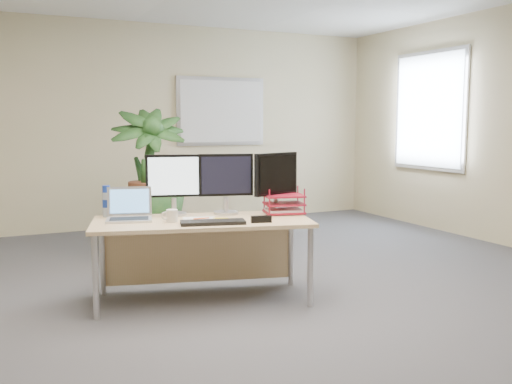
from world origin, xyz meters
name	(u,v)px	position (x,y,z in m)	size (l,w,h in m)	color
floor	(272,318)	(0.00, 0.00, 0.00)	(8.00, 8.00, 0.00)	#454449
back_wall	(136,126)	(0.00, 4.00, 1.35)	(7.00, 0.04, 2.70)	#C8BE8D
whiteboard	(221,111)	(1.20, 3.97, 1.55)	(1.30, 0.04, 0.95)	#B9B9BE
window	(429,111)	(3.47, 2.30, 1.55)	(0.04, 1.30, 1.55)	#B9B9BE
desk	(201,234)	(-0.28, 0.70, 0.52)	(1.81, 1.12, 0.65)	#D3B57C
floor_plant	(148,186)	(-0.31, 2.24, 0.75)	(0.84, 0.84, 1.50)	#143918
monitor_left	(174,181)	(-0.44, 0.92, 0.93)	(0.44, 0.20, 0.50)	#BBBBC0
monitor_right	(226,180)	(-0.03, 0.80, 0.94)	(0.44, 0.20, 0.50)	#BBBBC0
monitor_dark	(276,179)	(0.37, 0.67, 0.94)	(0.45, 0.21, 0.50)	#BBBBC0
laptop	(129,212)	(-0.82, 0.87, 0.71)	(0.41, 0.38, 0.25)	#BABABE
keyboard	(213,222)	(-0.30, 0.40, 0.66)	(0.48, 0.16, 0.03)	black
coffee_mug	(172,216)	(-0.55, 0.62, 0.70)	(0.13, 0.09, 0.10)	silver
spiral_notebook	(199,219)	(-0.33, 0.62, 0.65)	(0.25, 0.19, 0.01)	silver
orange_pen	(201,218)	(-0.32, 0.60, 0.66)	(0.01, 0.01, 0.13)	#EF531A
yellow_highlighter	(221,219)	(-0.17, 0.56, 0.66)	(0.02, 0.02, 0.12)	yellow
water_bottle	(107,202)	(-0.95, 1.08, 0.77)	(0.07, 0.07, 0.25)	silver
letter_tray	(284,205)	(0.42, 0.61, 0.72)	(0.37, 0.32, 0.15)	maroon
stapler	(261,219)	(0.06, 0.31, 0.67)	(0.16, 0.04, 0.05)	black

